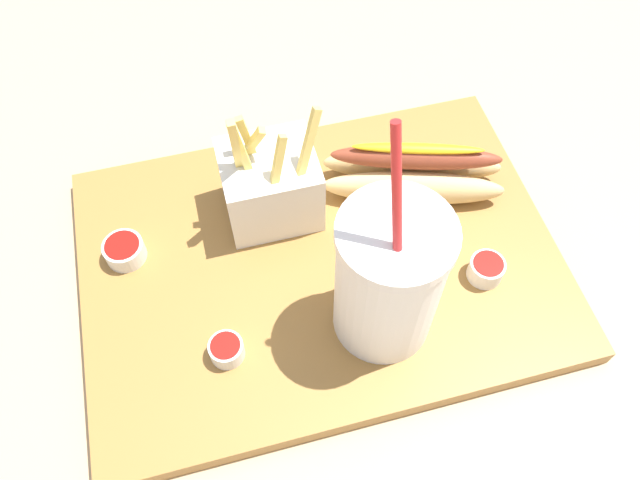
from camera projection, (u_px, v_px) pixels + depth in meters
ground_plane at (320, 272)px, 0.63m from camera, size 2.40×2.40×0.02m
food_tray at (320, 262)px, 0.62m from camera, size 0.45×0.32×0.02m
soda_cup at (389, 280)px, 0.51m from camera, size 0.09×0.09×0.25m
fries_basket at (270, 184)px, 0.60m from camera, size 0.09×0.08×0.15m
hot_dog_1 at (413, 172)px, 0.63m from camera, size 0.19×0.11×0.07m
ketchup_cup_1 at (124, 250)px, 0.60m from camera, size 0.04×0.04×0.02m
ketchup_cup_2 at (226, 349)px, 0.55m from camera, size 0.03×0.03×0.02m
ketchup_cup_3 at (486, 269)px, 0.59m from camera, size 0.03×0.03×0.02m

